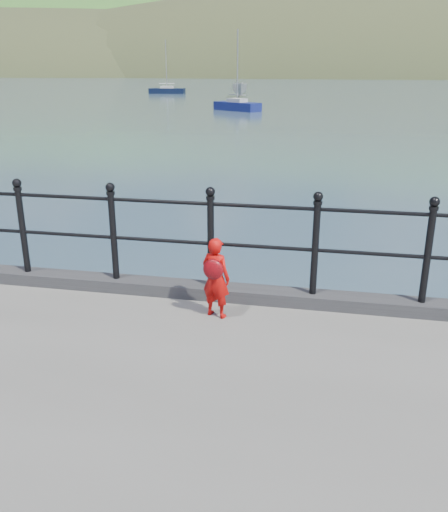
% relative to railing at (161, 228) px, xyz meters
% --- Properties ---
extents(ground, '(600.00, 600.00, 0.00)m').
position_rel_railing_xyz_m(ground, '(-0.00, 0.15, -1.82)').
color(ground, '#2D4251').
rests_on(ground, ground).
extents(kerb, '(60.00, 0.30, 0.15)m').
position_rel_railing_xyz_m(kerb, '(-0.00, -0.00, -0.75)').
color(kerb, '#28282B').
rests_on(kerb, quay).
extents(railing, '(18.11, 0.11, 1.20)m').
position_rel_railing_xyz_m(railing, '(0.00, 0.00, 0.00)').
color(railing, black).
rests_on(railing, kerb).
extents(far_shore, '(830.00, 200.00, 156.00)m').
position_rel_railing_xyz_m(far_shore, '(38.34, 239.56, -24.39)').
color(far_shore, '#333A21').
rests_on(far_shore, ground).
extents(child, '(0.38, 0.34, 0.91)m').
position_rel_railing_xyz_m(child, '(0.77, -0.50, -0.36)').
color(child, red).
rests_on(child, quay).
extents(launch_white, '(2.77, 4.80, 1.75)m').
position_rel_railing_xyz_m(launch_white, '(-9.63, 61.11, -0.95)').
color(launch_white, beige).
rests_on(launch_white, ground).
extents(sailboat_left, '(4.84, 1.71, 6.97)m').
position_rel_railing_xyz_m(sailboat_left, '(-20.64, 67.23, -1.48)').
color(sailboat_left, black).
rests_on(sailboat_left, ground).
extents(sailboat_port, '(4.40, 3.62, 6.59)m').
position_rel_railing_xyz_m(sailboat_port, '(-6.31, 40.65, -1.48)').
color(sailboat_port, navy).
rests_on(sailboat_port, ground).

